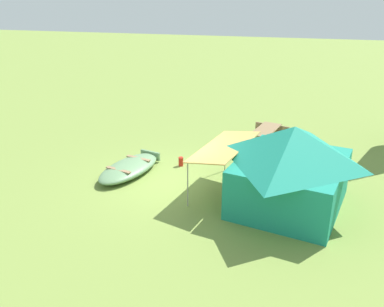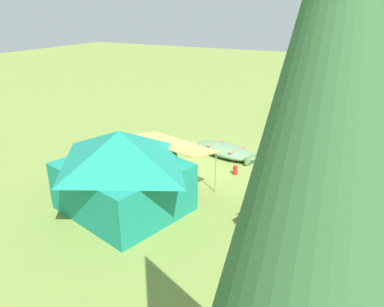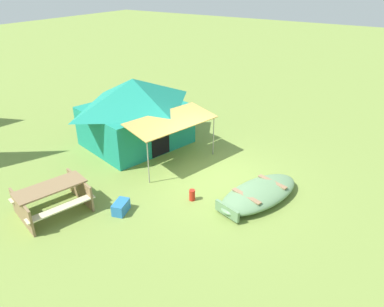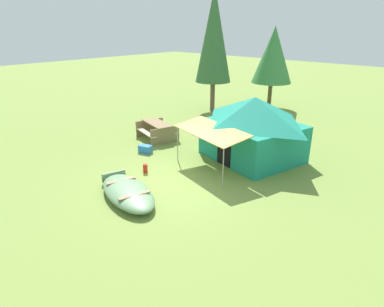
{
  "view_description": "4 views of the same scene",
  "coord_description": "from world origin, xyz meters",
  "px_view_note": "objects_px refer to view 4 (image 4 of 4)",
  "views": [
    {
      "loc": [
        12.11,
        3.46,
        6.21
      ],
      "look_at": [
        0.36,
        0.72,
        1.24
      ],
      "focal_mm": 39.34,
      "sensor_mm": 36.0,
      "label": 1
    },
    {
      "loc": [
        -5.63,
        11.41,
        5.69
      ],
      "look_at": [
        0.13,
        0.48,
        0.74
      ],
      "focal_mm": 34.3,
      "sensor_mm": 36.0,
      "label": 2
    },
    {
      "loc": [
        -8.54,
        -4.75,
        5.83
      ],
      "look_at": [
        -0.3,
        0.6,
        0.84
      ],
      "focal_mm": 33.73,
      "sensor_mm": 36.0,
      "label": 3
    },
    {
      "loc": [
        7.22,
        -6.99,
        5.07
      ],
      "look_at": [
        0.33,
        0.58,
        1.0
      ],
      "focal_mm": 30.65,
      "sensor_mm": 36.0,
      "label": 4
    }
  ],
  "objects_px": {
    "pine_tree_back_right": "(214,36)",
    "cooler_box": "(145,149)",
    "canvas_cabin_tent": "(253,127)",
    "beached_rowboat": "(128,192)",
    "pine_tree_back_left": "(273,55)",
    "picnic_table": "(157,129)",
    "fuel_can": "(145,168)"
  },
  "relations": [
    {
      "from": "pine_tree_back_right",
      "to": "cooler_box",
      "type": "bearing_deg",
      "value": -72.04
    },
    {
      "from": "canvas_cabin_tent",
      "to": "cooler_box",
      "type": "relative_size",
      "value": 9.3
    },
    {
      "from": "beached_rowboat",
      "to": "pine_tree_back_right",
      "type": "relative_size",
      "value": 0.44
    },
    {
      "from": "pine_tree_back_left",
      "to": "pine_tree_back_right",
      "type": "relative_size",
      "value": 0.7
    },
    {
      "from": "picnic_table",
      "to": "fuel_can",
      "type": "xyz_separation_m",
      "value": [
        2.49,
        -2.83,
        -0.32
      ]
    },
    {
      "from": "picnic_table",
      "to": "pine_tree_back_right",
      "type": "distance_m",
      "value": 7.23
    },
    {
      "from": "picnic_table",
      "to": "pine_tree_back_right",
      "type": "height_order",
      "value": "pine_tree_back_right"
    },
    {
      "from": "canvas_cabin_tent",
      "to": "pine_tree_back_right",
      "type": "height_order",
      "value": "pine_tree_back_right"
    },
    {
      "from": "fuel_can",
      "to": "pine_tree_back_left",
      "type": "relative_size",
      "value": 0.07
    },
    {
      "from": "canvas_cabin_tent",
      "to": "picnic_table",
      "type": "distance_m",
      "value": 4.73
    },
    {
      "from": "beached_rowboat",
      "to": "canvas_cabin_tent",
      "type": "distance_m",
      "value": 5.61
    },
    {
      "from": "fuel_can",
      "to": "canvas_cabin_tent",
      "type": "bearing_deg",
      "value": 61.58
    },
    {
      "from": "beached_rowboat",
      "to": "pine_tree_back_left",
      "type": "bearing_deg",
      "value": 101.7
    },
    {
      "from": "beached_rowboat",
      "to": "cooler_box",
      "type": "xyz_separation_m",
      "value": [
        -2.57,
        2.88,
        -0.05
      ]
    },
    {
      "from": "beached_rowboat",
      "to": "pine_tree_back_right",
      "type": "distance_m",
      "value": 12.2
    },
    {
      "from": "canvas_cabin_tent",
      "to": "cooler_box",
      "type": "xyz_separation_m",
      "value": [
        -3.6,
        -2.53,
        -1.12
      ]
    },
    {
      "from": "picnic_table",
      "to": "pine_tree_back_right",
      "type": "bearing_deg",
      "value": 103.81
    },
    {
      "from": "cooler_box",
      "to": "pine_tree_back_right",
      "type": "bearing_deg",
      "value": 107.96
    },
    {
      "from": "beached_rowboat",
      "to": "picnic_table",
      "type": "bearing_deg",
      "value": 128.64
    },
    {
      "from": "beached_rowboat",
      "to": "pine_tree_back_right",
      "type": "height_order",
      "value": "pine_tree_back_right"
    },
    {
      "from": "cooler_box",
      "to": "canvas_cabin_tent",
      "type": "bearing_deg",
      "value": 35.1
    },
    {
      "from": "pine_tree_back_right",
      "to": "fuel_can",
      "type": "bearing_deg",
      "value": -65.71
    },
    {
      "from": "picnic_table",
      "to": "canvas_cabin_tent",
      "type": "bearing_deg",
      "value": 12.23
    },
    {
      "from": "canvas_cabin_tent",
      "to": "picnic_table",
      "type": "bearing_deg",
      "value": -167.77
    },
    {
      "from": "cooler_box",
      "to": "fuel_can",
      "type": "height_order",
      "value": "fuel_can"
    },
    {
      "from": "pine_tree_back_right",
      "to": "beached_rowboat",
      "type": "bearing_deg",
      "value": -64.22
    },
    {
      "from": "fuel_can",
      "to": "pine_tree_back_left",
      "type": "height_order",
      "value": "pine_tree_back_left"
    },
    {
      "from": "canvas_cabin_tent",
      "to": "pine_tree_back_right",
      "type": "relative_size",
      "value": 0.7
    },
    {
      "from": "fuel_can",
      "to": "beached_rowboat",
      "type": "bearing_deg",
      "value": -56.69
    },
    {
      "from": "canvas_cabin_tent",
      "to": "pine_tree_back_left",
      "type": "xyz_separation_m",
      "value": [
        -3.8,
        7.98,
        1.99
      ]
    },
    {
      "from": "beached_rowboat",
      "to": "cooler_box",
      "type": "height_order",
      "value": "beached_rowboat"
    },
    {
      "from": "beached_rowboat",
      "to": "pine_tree_back_left",
      "type": "xyz_separation_m",
      "value": [
        -2.77,
        13.39,
        3.07
      ]
    }
  ]
}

